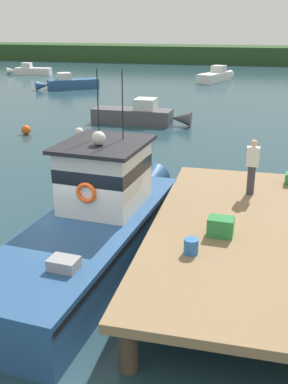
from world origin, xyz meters
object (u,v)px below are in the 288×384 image
crate_stack_near_edge (221,227)px  bait_bucket (191,246)px  moored_boat_far_right (30,70)px  moored_boat_near_channel (69,83)px  main_fishing_boat (96,222)px  deckhand_by_the_boat (252,166)px  moored_boat_far_left (217,76)px  mooring_buoy_spare_mooring (26,130)px  moored_boat_outer_mooring (139,115)px  mooring_buoy_channel_marker (79,132)px

crate_stack_near_edge → bait_bucket: (-0.55, -1.05, -0.05)m
bait_bucket → moored_boat_far_right: bearing=120.8°
moored_boat_near_channel → main_fishing_boat: bearing=-66.4°
deckhand_by_the_boat → moored_boat_far_right: bearing=124.7°
moored_boat_far_left → mooring_buoy_spare_mooring: bearing=-107.4°
deckhand_by_the_boat → moored_boat_outer_mooring: size_ratio=0.27×
bait_bucket → moored_boat_far_right: (-24.89, 41.71, -0.91)m
moored_boat_far_left → mooring_buoy_channel_marker: (-5.15, -26.16, -0.29)m
moored_boat_near_channel → moored_boat_outer_mooring: bearing=-52.9°
main_fishing_boat → bait_bucket: (2.70, -1.50, 0.36)m
main_fishing_boat → mooring_buoy_spare_mooring: main_fishing_boat is taller
main_fishing_boat → deckhand_by_the_boat: main_fishing_boat is taller
main_fishing_boat → moored_boat_outer_mooring: bearing=100.3°
moored_boat_near_channel → moored_boat_far_right: size_ratio=1.02×
main_fishing_boat → crate_stack_near_edge: main_fishing_boat is taller
moored_boat_outer_mooring → deckhand_by_the_boat: bearing=-64.0°
moored_boat_near_channel → moored_boat_outer_mooring: 16.74m
deckhand_by_the_boat → moored_boat_near_channel: size_ratio=0.30×
moored_boat_near_channel → mooring_buoy_channel_marker: (7.72, -17.40, -0.25)m
moored_boat_far_right → moored_boat_far_left: moored_boat_far_left is taller
moored_boat_far_right → mooring_buoy_spare_mooring: (13.72, -27.81, -0.20)m
crate_stack_near_edge → moored_boat_far_left: size_ratio=0.10×
deckhand_by_the_boat → mooring_buoy_spare_mooring: deckhand_by_the_boat is taller
moored_boat_far_right → mooring_buoy_spare_mooring: 31.01m
deckhand_by_the_boat → moored_boat_outer_mooring: (-6.90, 14.11, -1.53)m
crate_stack_near_edge → moored_boat_near_channel: 34.57m
moored_boat_outer_mooring → mooring_buoy_channel_marker: bearing=-120.3°
moored_boat_outer_mooring → mooring_buoy_channel_marker: moored_boat_outer_mooring is taller
moored_boat_near_channel → moored_boat_far_right: 13.68m
moored_boat_near_channel → moored_boat_outer_mooring: (10.09, -13.36, 0.03)m
moored_boat_near_channel → mooring_buoy_spare_mooring: size_ratio=10.43×
main_fishing_boat → mooring_buoy_channel_marker: bearing=113.1°
crate_stack_near_edge → moored_boat_far_left: bearing=95.1°
crate_stack_near_edge → moored_boat_far_right: bearing=122.0°
bait_bucket → mooring_buoy_spare_mooring: bearing=128.8°
moored_boat_near_channel → mooring_buoy_spare_mooring: bearing=-75.2°
main_fishing_boat → moored_boat_far_right: bearing=118.9°
mooring_buoy_channel_marker → moored_boat_outer_mooring: bearing=59.7°
crate_stack_near_edge → mooring_buoy_channel_marker: bearing=123.5°
crate_stack_near_edge → moored_boat_outer_mooring: size_ratio=0.10×
bait_bucket → mooring_buoy_channel_marker: 16.28m
crate_stack_near_edge → moored_boat_outer_mooring: 18.22m
moored_boat_far_left → moored_boat_near_channel: bearing=-145.8°
deckhand_by_the_boat → moored_boat_far_right: size_ratio=0.31×
crate_stack_near_edge → main_fishing_boat: bearing=172.1°
bait_bucket → moored_boat_near_channel: bearing=116.7°
crate_stack_near_edge → moored_boat_far_left: (-3.49, 39.19, -0.88)m
main_fishing_boat → moored_boat_outer_mooring: main_fishing_boat is taller
moored_boat_near_channel → moored_boat_far_right: (-9.08, 10.23, -0.05)m
main_fishing_boat → bait_bucket: size_ratio=29.20×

